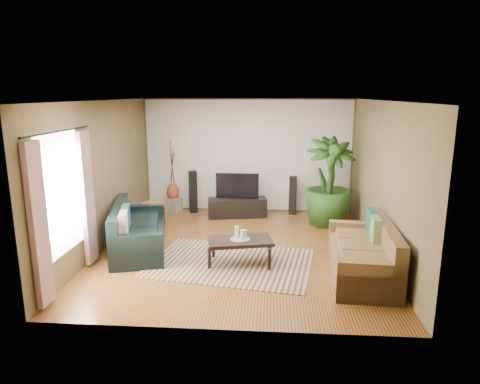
# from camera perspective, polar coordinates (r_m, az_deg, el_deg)

# --- Properties ---
(floor) EXTENTS (5.50, 5.50, 0.00)m
(floor) POSITION_cam_1_polar(r_m,az_deg,el_deg) (7.97, -0.11, -7.70)
(floor) COLOR brown
(floor) RESTS_ON ground
(ceiling) EXTENTS (5.50, 5.50, 0.00)m
(ceiling) POSITION_cam_1_polar(r_m,az_deg,el_deg) (7.46, -0.12, 12.09)
(ceiling) COLOR white
(ceiling) RESTS_ON ground
(wall_back) EXTENTS (5.00, 0.00, 5.00)m
(wall_back) POSITION_cam_1_polar(r_m,az_deg,el_deg) (10.31, 1.05, 4.82)
(wall_back) COLOR brown
(wall_back) RESTS_ON ground
(wall_front) EXTENTS (5.00, 0.00, 5.00)m
(wall_front) POSITION_cam_1_polar(r_m,az_deg,el_deg) (4.95, -2.52, -4.32)
(wall_front) COLOR brown
(wall_front) RESTS_ON ground
(wall_left) EXTENTS (0.00, 5.50, 5.50)m
(wall_left) POSITION_cam_1_polar(r_m,az_deg,el_deg) (8.18, -17.87, 2.02)
(wall_left) COLOR brown
(wall_left) RESTS_ON ground
(wall_right) EXTENTS (0.00, 5.50, 5.50)m
(wall_right) POSITION_cam_1_polar(r_m,az_deg,el_deg) (7.82, 18.47, 1.51)
(wall_right) COLOR brown
(wall_right) RESTS_ON ground
(backwall_panel) EXTENTS (4.90, 0.00, 4.90)m
(backwall_panel) POSITION_cam_1_polar(r_m,az_deg,el_deg) (10.30, 1.04, 4.82)
(backwall_panel) COLOR white
(backwall_panel) RESTS_ON ground
(window_pane) EXTENTS (0.00, 1.80, 1.80)m
(window_pane) POSITION_cam_1_polar(r_m,az_deg,el_deg) (6.73, -22.76, -0.20)
(window_pane) COLOR white
(window_pane) RESTS_ON ground
(curtain_near) EXTENTS (0.08, 0.35, 2.20)m
(curtain_near) POSITION_cam_1_polar(r_m,az_deg,el_deg) (6.13, -25.26, -4.08)
(curtain_near) COLOR gray
(curtain_near) RESTS_ON ground
(curtain_far) EXTENTS (0.08, 0.35, 2.20)m
(curtain_far) POSITION_cam_1_polar(r_m,az_deg,el_deg) (7.43, -19.68, -0.76)
(curtain_far) COLOR gray
(curtain_far) RESTS_ON ground
(curtain_rod) EXTENTS (0.03, 1.90, 0.03)m
(curtain_rod) POSITION_cam_1_polar(r_m,az_deg,el_deg) (6.58, -23.06, 7.44)
(curtain_rod) COLOR black
(curtain_rod) RESTS_ON ground
(sofa_left) EXTENTS (1.34, 2.21, 0.85)m
(sofa_left) POSITION_cam_1_polar(r_m,az_deg,el_deg) (8.07, -13.29, -4.61)
(sofa_left) COLOR black
(sofa_left) RESTS_ON floor
(sofa_right) EXTENTS (1.06, 2.10, 0.85)m
(sofa_right) POSITION_cam_1_polar(r_m,az_deg,el_deg) (7.03, 15.97, -7.43)
(sofa_right) COLOR brown
(sofa_right) RESTS_ON floor
(area_rug) EXTENTS (2.95, 2.31, 0.01)m
(area_rug) POSITION_cam_1_polar(r_m,az_deg,el_deg) (7.39, -1.18, -9.38)
(area_rug) COLOR tan
(area_rug) RESTS_ON floor
(coffee_table) EXTENTS (1.16, 0.79, 0.44)m
(coffee_table) POSITION_cam_1_polar(r_m,az_deg,el_deg) (7.27, 0.03, -7.96)
(coffee_table) COLOR black
(coffee_table) RESTS_ON floor
(candle_tray) EXTENTS (0.33, 0.33, 0.01)m
(candle_tray) POSITION_cam_1_polar(r_m,az_deg,el_deg) (7.19, 0.03, -6.29)
(candle_tray) COLOR gray
(candle_tray) RESTS_ON coffee_table
(candle_tall) EXTENTS (0.07, 0.07, 0.21)m
(candle_tall) POSITION_cam_1_polar(r_m,az_deg,el_deg) (7.19, -0.43, -5.35)
(candle_tall) COLOR #F5E5CF
(candle_tall) RESTS_ON candle_tray
(candle_mid) EXTENTS (0.07, 0.07, 0.16)m
(candle_mid) POSITION_cam_1_polar(r_m,az_deg,el_deg) (7.12, 0.33, -5.73)
(candle_mid) COLOR beige
(candle_mid) RESTS_ON candle_tray
(candle_short) EXTENTS (0.07, 0.07, 0.14)m
(candle_short) POSITION_cam_1_polar(r_m,az_deg,el_deg) (7.22, 0.63, -5.59)
(candle_short) COLOR beige
(candle_short) RESTS_ON candle_tray
(tv_stand) EXTENTS (1.40, 0.63, 0.45)m
(tv_stand) POSITION_cam_1_polar(r_m,az_deg,el_deg) (9.96, -0.37, -2.08)
(tv_stand) COLOR black
(tv_stand) RESTS_ON floor
(television) EXTENTS (0.99, 0.05, 0.58)m
(television) POSITION_cam_1_polar(r_m,az_deg,el_deg) (9.85, -0.37, 0.85)
(television) COLOR black
(television) RESTS_ON tv_stand
(speaker_left) EXTENTS (0.23, 0.25, 1.01)m
(speaker_left) POSITION_cam_1_polar(r_m,az_deg,el_deg) (10.37, -6.28, 0.05)
(speaker_left) COLOR black
(speaker_left) RESTS_ON floor
(speaker_right) EXTENTS (0.19, 0.20, 0.91)m
(speaker_right) POSITION_cam_1_polar(r_m,az_deg,el_deg) (10.23, 7.05, -0.43)
(speaker_right) COLOR black
(speaker_right) RESTS_ON floor
(potted_plant) EXTENTS (1.30, 1.30, 1.91)m
(potted_plant) POSITION_cam_1_polar(r_m,az_deg,el_deg) (9.43, 11.76, 1.34)
(potted_plant) COLOR #204517
(potted_plant) RESTS_ON floor
(plant_pot) EXTENTS (0.35, 0.35, 0.27)m
(plant_pot) POSITION_cam_1_polar(r_m,az_deg,el_deg) (9.63, 11.54, -3.43)
(plant_pot) COLOR black
(plant_pot) RESTS_ON floor
(pedestal) EXTENTS (0.42, 0.42, 0.33)m
(pedestal) POSITION_cam_1_polar(r_m,az_deg,el_deg) (10.55, -8.86, -1.69)
(pedestal) COLOR gray
(pedestal) RESTS_ON floor
(vase) EXTENTS (0.31, 0.31, 0.43)m
(vase) POSITION_cam_1_polar(r_m,az_deg,el_deg) (10.48, -8.92, -0.00)
(vase) COLOR #9A3F1C
(vase) RESTS_ON pedestal
(side_table) EXTENTS (0.54, 0.54, 0.53)m
(side_table) POSITION_cam_1_polar(r_m,az_deg,el_deg) (9.34, -11.48, -3.13)
(side_table) COLOR #986532
(side_table) RESTS_ON floor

